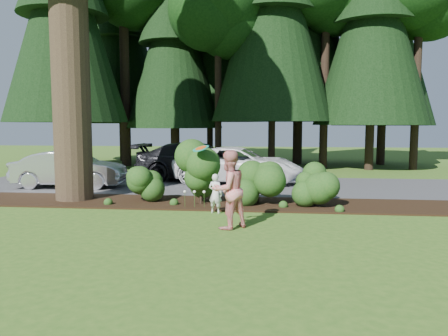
% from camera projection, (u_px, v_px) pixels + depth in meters
% --- Properties ---
extents(ground, '(80.00, 80.00, 0.00)m').
position_uv_depth(ground, '(189.00, 227.00, 10.94)').
color(ground, '#305919').
rests_on(ground, ground).
extents(mulch_bed, '(16.00, 2.50, 0.05)m').
position_uv_depth(mulch_bed, '(208.00, 203.00, 14.15)').
color(mulch_bed, black).
rests_on(mulch_bed, ground).
extents(driveway, '(22.00, 6.00, 0.03)m').
position_uv_depth(driveway, '(223.00, 185.00, 18.35)').
color(driveway, '#38383A').
rests_on(driveway, ground).
extents(shrub_row, '(6.53, 1.60, 1.61)m').
position_uv_depth(shrub_row, '(232.00, 180.00, 13.88)').
color(shrub_row, '#1A4515').
rests_on(shrub_row, ground).
extents(lily_cluster, '(0.69, 0.09, 0.57)m').
position_uv_depth(lily_cluster, '(194.00, 193.00, 13.30)').
color(lily_cluster, '#1A4515').
rests_on(lily_cluster, ground).
extents(tree_wall, '(25.66, 12.15, 17.09)m').
position_uv_depth(tree_wall, '(244.00, 8.00, 26.16)').
color(tree_wall, black).
rests_on(tree_wall, ground).
extents(car_silver_wagon, '(4.56, 1.88, 1.47)m').
position_uv_depth(car_silver_wagon, '(70.00, 169.00, 17.59)').
color(car_silver_wagon, '#BBBBC0').
rests_on(car_silver_wagon, driveway).
extents(car_white_suv, '(5.79, 3.02, 1.56)m').
position_uv_depth(car_white_suv, '(239.00, 165.00, 19.02)').
color(car_white_suv, white).
rests_on(car_white_suv, driveway).
extents(car_dark_suv, '(5.93, 2.53, 1.70)m').
position_uv_depth(car_dark_suv, '(200.00, 161.00, 20.00)').
color(car_dark_suv, black).
rests_on(car_dark_suv, driveway).
extents(child, '(0.49, 0.39, 1.15)m').
position_uv_depth(child, '(215.00, 193.00, 12.62)').
color(child, silver).
rests_on(child, ground).
extents(adult, '(1.19, 1.18, 1.94)m').
position_uv_depth(adult, '(229.00, 190.00, 10.71)').
color(adult, red).
rests_on(adult, ground).
extents(frisbee, '(0.51, 0.48, 0.26)m').
position_uv_depth(frisbee, '(201.00, 148.00, 12.90)').
color(frisbee, '#1A8F79').
rests_on(frisbee, ground).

